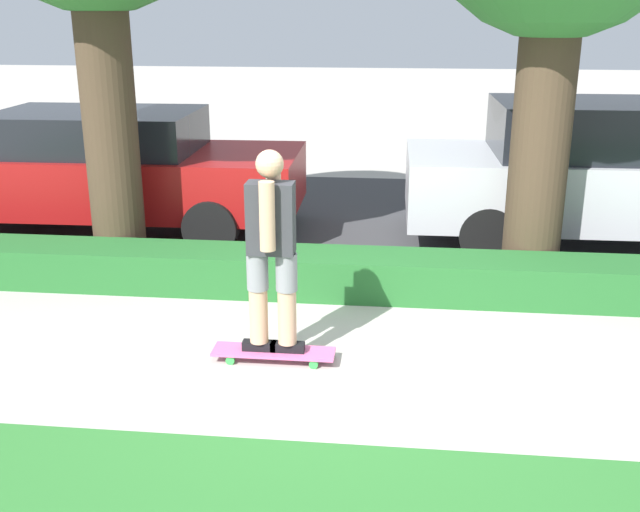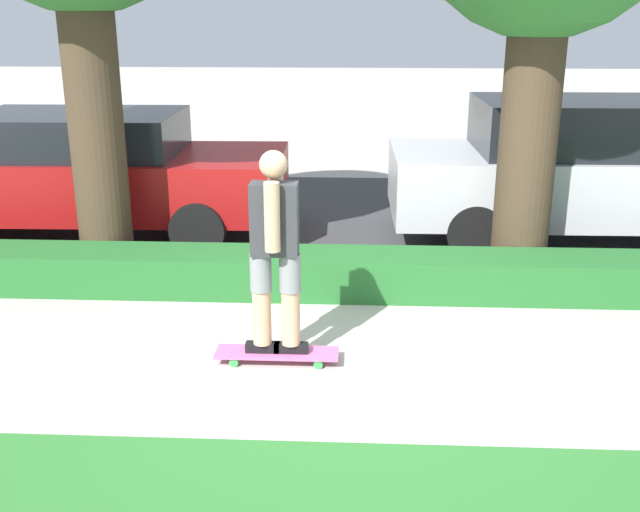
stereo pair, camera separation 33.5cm
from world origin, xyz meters
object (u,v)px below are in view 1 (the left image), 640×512
object	(u,v)px
skateboard	(274,352)
skater_person	(271,248)
parked_car_front	(109,169)
parked_car_middle	(608,174)

from	to	relation	value
skateboard	skater_person	bearing A→B (deg)	-90.00
parked_car_front	skateboard	bearing A→B (deg)	-53.95
skateboard	skater_person	size ratio (longest dim) A/B	0.61
parked_car_front	parked_car_middle	size ratio (longest dim) A/B	1.00
skater_person	parked_car_front	xyz separation A→B (m)	(-2.55, 3.34, -0.16)
skateboard	parked_car_middle	bearing A→B (deg)	46.32
parked_car_front	parked_car_middle	bearing A→B (deg)	-0.91
skateboard	parked_car_front	xyz separation A→B (m)	(-2.55, 3.34, 0.68)
parked_car_middle	skater_person	bearing A→B (deg)	-134.46
skateboard	parked_car_middle	distance (m)	4.73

